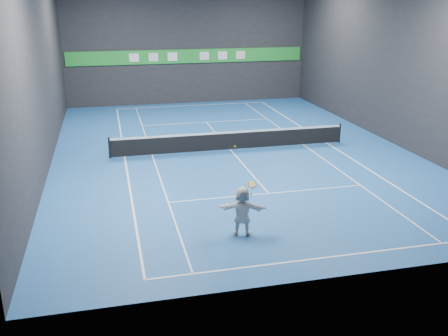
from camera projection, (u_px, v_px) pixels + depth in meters
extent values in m
plane|color=#1B5096|center=(231.00, 150.00, 26.25)|extent=(26.00, 26.00, 0.00)
cube|color=black|center=(188.00, 42.00, 36.78)|extent=(18.00, 0.10, 9.00)
cube|color=black|center=(354.00, 123.00, 12.83)|extent=(18.00, 0.10, 9.00)
cube|color=black|center=(41.00, 69.00, 22.83)|extent=(0.10, 26.00, 9.00)
cube|color=black|center=(393.00, 59.00, 26.78)|extent=(0.10, 26.00, 9.00)
cube|color=white|center=(325.00, 258.00, 15.29)|extent=(10.98, 0.08, 0.01)
cube|color=white|center=(192.00, 105.00, 37.20)|extent=(10.98, 0.08, 0.01)
cube|color=white|center=(125.00, 157.00, 25.04)|extent=(0.08, 23.78, 0.01)
cube|color=white|center=(327.00, 143.00, 27.45)|extent=(0.08, 23.78, 0.01)
cube|color=white|center=(152.00, 155.00, 25.35)|extent=(0.06, 23.78, 0.01)
cube|color=white|center=(304.00, 145.00, 27.15)|extent=(0.06, 23.78, 0.01)
cube|color=white|center=(269.00, 193.00, 20.35)|extent=(8.23, 0.06, 0.01)
cube|color=white|center=(206.00, 122.00, 32.14)|extent=(8.23, 0.06, 0.01)
cube|color=white|center=(231.00, 150.00, 26.25)|extent=(0.06, 12.80, 0.01)
imported|color=white|center=(242.00, 211.00, 16.55)|extent=(1.66, 0.96, 1.71)
sphere|color=yellow|center=(235.00, 146.00, 15.75)|extent=(0.07, 0.07, 0.07)
cylinder|color=black|center=(109.00, 148.00, 24.72)|extent=(0.10, 0.10, 1.07)
cylinder|color=black|center=(340.00, 133.00, 27.44)|extent=(0.10, 0.10, 1.07)
cube|color=black|center=(231.00, 141.00, 26.10)|extent=(12.40, 0.03, 0.86)
cube|color=white|center=(231.00, 132.00, 25.94)|extent=(12.40, 0.04, 0.10)
cube|color=green|center=(188.00, 56.00, 37.04)|extent=(17.64, 0.06, 1.00)
cube|color=white|center=(134.00, 58.00, 36.11)|extent=(0.70, 0.04, 0.60)
cube|color=silver|center=(153.00, 57.00, 36.42)|extent=(0.70, 0.04, 0.60)
cube|color=white|center=(172.00, 57.00, 36.73)|extent=(0.70, 0.04, 0.60)
cube|color=white|center=(204.00, 56.00, 37.25)|extent=(0.70, 0.04, 0.60)
cube|color=white|center=(223.00, 55.00, 37.56)|extent=(0.70, 0.04, 0.60)
cube|color=silver|center=(240.00, 55.00, 37.87)|extent=(0.70, 0.04, 0.60)
torus|color=red|center=(252.00, 185.00, 16.38)|extent=(0.40, 0.37, 0.21)
cylinder|color=#C5DE4E|center=(251.00, 184.00, 16.37)|extent=(0.34, 0.29, 0.22)
cylinder|color=red|center=(252.00, 188.00, 16.42)|extent=(0.09, 0.15, 0.15)
cylinder|color=#F2EC0C|center=(251.00, 195.00, 16.47)|extent=(0.07, 0.18, 0.24)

